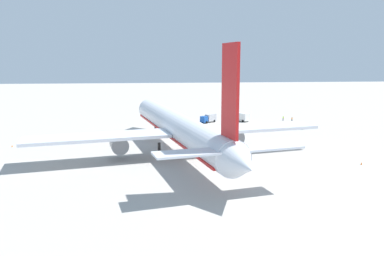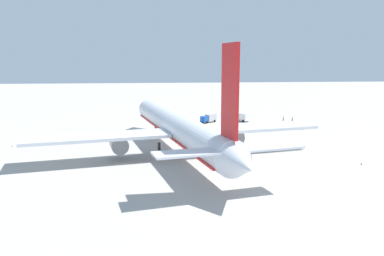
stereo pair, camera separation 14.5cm
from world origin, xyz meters
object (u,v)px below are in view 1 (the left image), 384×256
ground_worker_3 (283,118)px  traffic_cone_4 (33,139)px  traffic_cone_0 (361,163)px  service_truck_0 (209,118)px  airliner (178,127)px  ground_worker_0 (292,119)px  service_truck_4 (242,117)px  ground_worker_1 (302,127)px  traffic_cone_1 (12,146)px

ground_worker_3 → traffic_cone_4: size_ratio=3.25×
traffic_cone_0 → service_truck_0: bearing=22.0°
airliner → ground_worker_0: bearing=-45.3°
airliner → ground_worker_0: size_ratio=47.27×
airliner → service_truck_4: size_ratio=12.08×
traffic_cone_0 → traffic_cone_4: size_ratio=1.00×
service_truck_0 → ground_worker_0: size_ratio=3.92×
ground_worker_0 → ground_worker_1: (-17.15, 2.98, 0.06)m
service_truck_4 → airliner: bearing=150.1°
ground_worker_0 → ground_worker_1: 17.41m
ground_worker_1 → traffic_cone_4: 83.10m
traffic_cone_1 → ground_worker_0: bearing=-69.5°
service_truck_0 → traffic_cone_4: 60.29m
ground_worker_3 → traffic_cone_0: bearing=176.0°
service_truck_4 → traffic_cone_4: 72.46m
traffic_cone_0 → traffic_cone_4: same height
airliner → service_truck_4: 55.07m
service_truck_4 → service_truck_0: bearing=95.6°
ground_worker_3 → airliner: bearing=137.8°
airliner → traffic_cone_0: size_ratio=143.53×
traffic_cone_1 → traffic_cone_4: bearing=-19.6°
ground_worker_1 → service_truck_0: bearing=57.4°
airliner → traffic_cone_4: (20.52, 39.87, -6.29)m
service_truck_0 → service_truck_4: bearing=-84.4°
ground_worker_3 → ground_worker_0: bearing=-129.7°
ground_worker_3 → traffic_cone_1: bearing=112.3°
service_truck_4 → ground_worker_0: size_ratio=3.91×
ground_worker_1 → traffic_cone_1: (-15.97, 85.67, -0.64)m
service_truck_0 → traffic_cone_0: size_ratio=11.89×
service_truck_0 → service_truck_4: 12.80m
service_truck_4 → ground_worker_1: 24.79m
ground_worker_1 → traffic_cone_0: size_ratio=3.24×
traffic_cone_0 → ground_worker_3: bearing=-4.0°
traffic_cone_0 → traffic_cone_4: 86.03m
traffic_cone_0 → traffic_cone_1: 85.85m
service_truck_4 → traffic_cone_4: (-27.03, 67.22, -1.42)m
service_truck_0 → traffic_cone_0: bearing=-158.0°
service_truck_0 → ground_worker_1: size_ratio=3.66×
ground_worker_1 → traffic_cone_0: (-42.25, 3.94, -0.64)m
service_truck_4 → ground_worker_1: (-19.31, -15.52, -0.78)m
ground_worker_3 → traffic_cone_0: 61.74m
traffic_cone_4 → ground_worker_0: bearing=-73.8°
ground_worker_1 → traffic_cone_1: bearing=100.6°
airliner → service_truck_0: airliner is taller
service_truck_0 → ground_worker_1: (-18.07, -28.26, -0.72)m
service_truck_0 → traffic_cone_1: size_ratio=11.89×
service_truck_4 → ground_worker_0: 18.64m
service_truck_4 → ground_worker_0: bearing=-96.7°
ground_worker_0 → traffic_cone_0: 59.81m
service_truck_4 → traffic_cone_1: service_truck_4 is taller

